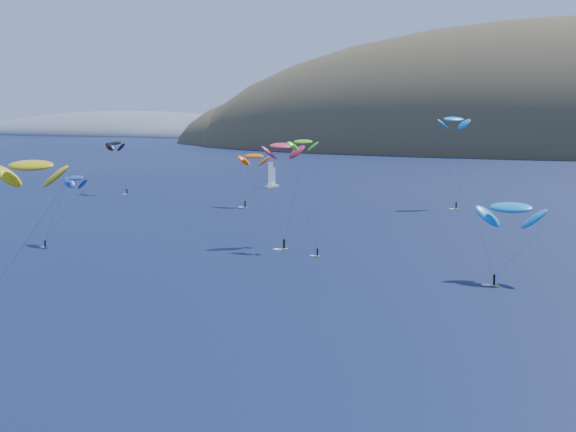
# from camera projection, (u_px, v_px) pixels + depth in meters

# --- Properties ---
(headland) EXTENTS (460.00, 250.00, 60.00)m
(headland) POSITION_uv_depth(u_px,v_px,m) (150.00, 137.00, 918.48)
(headland) COLOR slate
(headland) RESTS_ON ground
(sailboat) EXTENTS (8.58, 7.35, 10.39)m
(sailboat) POSITION_uv_depth(u_px,v_px,m) (272.00, 185.00, 287.20)
(sailboat) COLOR silver
(sailboat) RESTS_ON ground
(kitesurfer_1) EXTENTS (9.34, 8.07, 16.90)m
(kitesurfer_1) POSITION_uv_depth(u_px,v_px,m) (254.00, 156.00, 230.85)
(kitesurfer_1) COLOR #CEF31B
(kitesurfer_1) RESTS_ON ground
(kitesurfer_2) EXTENTS (10.27, 13.48, 23.00)m
(kitesurfer_2) POSITION_uv_depth(u_px,v_px,m) (31.00, 166.00, 105.34)
(kitesurfer_2) COLOR #CEF31B
(kitesurfer_2) RESTS_ON ground
(kitesurfer_3) EXTENTS (10.17, 11.11, 22.96)m
(kitesurfer_3) POSITION_uv_depth(u_px,v_px,m) (303.00, 142.00, 160.33)
(kitesurfer_3) COLOR #CEF31B
(kitesurfer_3) RESTS_ON ground
(kitesurfer_4) EXTENTS (10.21, 10.58, 27.62)m
(kitesurfer_4) POSITION_uv_depth(u_px,v_px,m) (454.00, 119.00, 227.33)
(kitesurfer_4) COLOR #CEF31B
(kitesurfer_4) RESTS_ON ground
(kitesurfer_5) EXTENTS (11.25, 9.97, 14.82)m
(kitesurfer_5) POSITION_uv_depth(u_px,v_px,m) (511.00, 208.00, 130.61)
(kitesurfer_5) COLOR #CEF31B
(kitesurfer_5) RESTS_ON ground
(kitesurfer_9) EXTENTS (9.29, 13.02, 22.65)m
(kitesurfer_9) POSITION_uv_depth(u_px,v_px,m) (283.00, 146.00, 165.75)
(kitesurfer_9) COLOR #CEF31B
(kitesurfer_9) RESTS_ON ground
(kitesurfer_10) EXTENTS (7.76, 11.28, 15.53)m
(kitesurfer_10) POSITION_uv_depth(u_px,v_px,m) (76.00, 178.00, 166.35)
(kitesurfer_10) COLOR #CEF31B
(kitesurfer_10) RESTS_ON ground
(kitesurfer_12) EXTENTS (11.07, 6.72, 19.14)m
(kitesurfer_12) POSITION_uv_depth(u_px,v_px,m) (115.00, 143.00, 265.29)
(kitesurfer_12) COLOR #CEF31B
(kitesurfer_12) RESTS_ON ground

